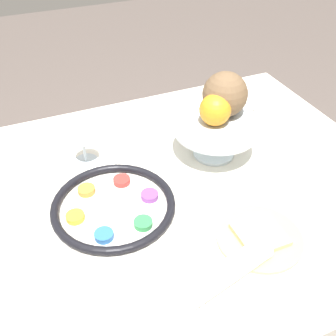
{
  "coord_description": "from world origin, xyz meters",
  "views": [
    {
      "loc": [
        -0.19,
        -0.67,
        1.43
      ],
      "look_at": [
        0.1,
        0.03,
        0.8
      ],
      "focal_mm": 42.0,
      "sensor_mm": 36.0,
      "label": 1
    }
  ],
  "objects_px": {
    "seder_plate": "(114,206)",
    "coconut": "(225,94)",
    "fruit_stand": "(216,128)",
    "napkin_roll": "(229,271)",
    "cup_mid": "(264,108)",
    "orange_fruit": "(215,110)",
    "bread_plate": "(259,237)",
    "wine_glass": "(81,130)"
  },
  "relations": [
    {
      "from": "fruit_stand",
      "to": "bread_plate",
      "type": "bearing_deg",
      "value": -99.67
    },
    {
      "from": "fruit_stand",
      "to": "coconut",
      "type": "distance_m",
      "value": 0.09
    },
    {
      "from": "bread_plate",
      "to": "napkin_roll",
      "type": "height_order",
      "value": "napkin_roll"
    },
    {
      "from": "orange_fruit",
      "to": "napkin_roll",
      "type": "bearing_deg",
      "value": -112.83
    },
    {
      "from": "napkin_roll",
      "to": "cup_mid",
      "type": "bearing_deg",
      "value": 50.37
    },
    {
      "from": "seder_plate",
      "to": "fruit_stand",
      "type": "height_order",
      "value": "fruit_stand"
    },
    {
      "from": "napkin_roll",
      "to": "fruit_stand",
      "type": "bearing_deg",
      "value": 66.11
    },
    {
      "from": "wine_glass",
      "to": "bread_plate",
      "type": "bearing_deg",
      "value": -55.62
    },
    {
      "from": "orange_fruit",
      "to": "cup_mid",
      "type": "distance_m",
      "value": 0.3
    },
    {
      "from": "napkin_roll",
      "to": "cup_mid",
      "type": "height_order",
      "value": "cup_mid"
    },
    {
      "from": "seder_plate",
      "to": "fruit_stand",
      "type": "xyz_separation_m",
      "value": [
        0.32,
        0.11,
        0.07
      ]
    },
    {
      "from": "coconut",
      "to": "cup_mid",
      "type": "relative_size",
      "value": 1.83
    },
    {
      "from": "seder_plate",
      "to": "wine_glass",
      "type": "relative_size",
      "value": 2.01
    },
    {
      "from": "orange_fruit",
      "to": "napkin_roll",
      "type": "xyz_separation_m",
      "value": [
        -0.15,
        -0.36,
        -0.13
      ]
    },
    {
      "from": "seder_plate",
      "to": "napkin_roll",
      "type": "bearing_deg",
      "value": -59.78
    },
    {
      "from": "wine_glass",
      "to": "bread_plate",
      "type": "xyz_separation_m",
      "value": [
        0.28,
        -0.42,
        -0.1
      ]
    },
    {
      "from": "napkin_roll",
      "to": "cup_mid",
      "type": "xyz_separation_m",
      "value": [
        0.4,
        0.48,
        0.01
      ]
    },
    {
      "from": "fruit_stand",
      "to": "napkin_roll",
      "type": "xyz_separation_m",
      "value": [
        -0.17,
        -0.37,
        -0.06
      ]
    },
    {
      "from": "fruit_stand",
      "to": "cup_mid",
      "type": "bearing_deg",
      "value": 24.94
    },
    {
      "from": "coconut",
      "to": "cup_mid",
      "type": "distance_m",
      "value": 0.26
    },
    {
      "from": "seder_plate",
      "to": "cup_mid",
      "type": "distance_m",
      "value": 0.6
    },
    {
      "from": "fruit_stand",
      "to": "napkin_roll",
      "type": "distance_m",
      "value": 0.41
    },
    {
      "from": "seder_plate",
      "to": "bread_plate",
      "type": "height_order",
      "value": "seder_plate"
    },
    {
      "from": "napkin_roll",
      "to": "orange_fruit",
      "type": "bearing_deg",
      "value": 67.17
    },
    {
      "from": "fruit_stand",
      "to": "cup_mid",
      "type": "height_order",
      "value": "fruit_stand"
    },
    {
      "from": "fruit_stand",
      "to": "bread_plate",
      "type": "distance_m",
      "value": 0.33
    },
    {
      "from": "cup_mid",
      "to": "coconut",
      "type": "bearing_deg",
      "value": -156.98
    },
    {
      "from": "wine_glass",
      "to": "coconut",
      "type": "xyz_separation_m",
      "value": [
        0.37,
        -0.08,
        0.07
      ]
    },
    {
      "from": "seder_plate",
      "to": "coconut",
      "type": "distance_m",
      "value": 0.41
    },
    {
      "from": "wine_glass",
      "to": "bread_plate",
      "type": "height_order",
      "value": "wine_glass"
    },
    {
      "from": "cup_mid",
      "to": "wine_glass",
      "type": "bearing_deg",
      "value": -179.52
    },
    {
      "from": "orange_fruit",
      "to": "cup_mid",
      "type": "relative_size",
      "value": 1.27
    },
    {
      "from": "bread_plate",
      "to": "seder_plate",
      "type": "bearing_deg",
      "value": 142.58
    },
    {
      "from": "seder_plate",
      "to": "coconut",
      "type": "bearing_deg",
      "value": 20.04
    },
    {
      "from": "coconut",
      "to": "cup_mid",
      "type": "xyz_separation_m",
      "value": [
        0.2,
        0.09,
        -0.14
      ]
    },
    {
      "from": "seder_plate",
      "to": "cup_mid",
      "type": "relative_size",
      "value": 4.5
    },
    {
      "from": "bread_plate",
      "to": "napkin_roll",
      "type": "relative_size",
      "value": 0.93
    },
    {
      "from": "bread_plate",
      "to": "cup_mid",
      "type": "relative_size",
      "value": 2.95
    },
    {
      "from": "coconut",
      "to": "cup_mid",
      "type": "bearing_deg",
      "value": 23.02
    },
    {
      "from": "fruit_stand",
      "to": "coconut",
      "type": "height_order",
      "value": "coconut"
    },
    {
      "from": "wine_glass",
      "to": "orange_fruit",
      "type": "bearing_deg",
      "value": -19.19
    },
    {
      "from": "orange_fruit",
      "to": "wine_glass",
      "type": "bearing_deg",
      "value": 160.81
    }
  ]
}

